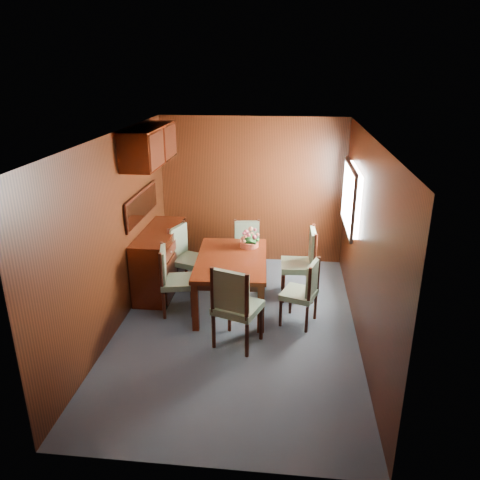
# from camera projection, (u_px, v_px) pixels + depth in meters

# --- Properties ---
(ground) EXTENTS (4.50, 4.50, 0.00)m
(ground) POSITION_uv_depth(u_px,v_px,m) (237.00, 327.00, 5.99)
(ground) COLOR #38434C
(ground) RESTS_ON ground
(room_shell) EXTENTS (3.06, 4.52, 2.41)m
(room_shell) POSITION_uv_depth(u_px,v_px,m) (231.00, 196.00, 5.74)
(room_shell) COLOR black
(room_shell) RESTS_ON ground
(sideboard) EXTENTS (0.48, 1.40, 0.90)m
(sideboard) POSITION_uv_depth(u_px,v_px,m) (160.00, 260.00, 6.89)
(sideboard) COLOR #341006
(sideboard) RESTS_ON ground
(dining_table) EXTENTS (1.02, 1.55, 0.70)m
(dining_table) POSITION_uv_depth(u_px,v_px,m) (232.00, 265.00, 6.34)
(dining_table) COLOR #341006
(dining_table) RESTS_ON ground
(chair_left_near) EXTENTS (0.51, 0.52, 0.94)m
(chair_left_near) POSITION_uv_depth(u_px,v_px,m) (172.00, 276.00, 6.19)
(chair_left_near) COLOR black
(chair_left_near) RESTS_ON ground
(chair_left_far) EXTENTS (0.57, 0.58, 0.97)m
(chair_left_far) POSITION_uv_depth(u_px,v_px,m) (185.00, 254.00, 6.87)
(chair_left_far) COLOR black
(chair_left_far) RESTS_ON ground
(chair_right_near) EXTENTS (0.52, 0.53, 0.89)m
(chair_right_near) POSITION_uv_depth(u_px,v_px,m) (304.00, 289.00, 5.90)
(chair_right_near) COLOR black
(chair_right_near) RESTS_ON ground
(chair_right_far) EXTENTS (0.49, 0.51, 1.03)m
(chair_right_far) POSITION_uv_depth(u_px,v_px,m) (304.00, 260.00, 6.59)
(chair_right_far) COLOR black
(chair_right_far) RESTS_ON ground
(chair_head) EXTENTS (0.62, 0.61, 1.04)m
(chair_head) POSITION_uv_depth(u_px,v_px,m) (235.00, 303.00, 5.37)
(chair_head) COLOR black
(chair_head) RESTS_ON ground
(chair_foot) EXTENTS (0.47, 0.46, 0.88)m
(chair_foot) POSITION_uv_depth(u_px,v_px,m) (247.00, 246.00, 7.30)
(chair_foot) COLOR black
(chair_foot) RESTS_ON ground
(flower_centerpiece) EXTENTS (0.28, 0.28, 0.28)m
(flower_centerpiece) POSITION_uv_depth(u_px,v_px,m) (249.00, 238.00, 6.64)
(flower_centerpiece) COLOR #B14E36
(flower_centerpiece) RESTS_ON dining_table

